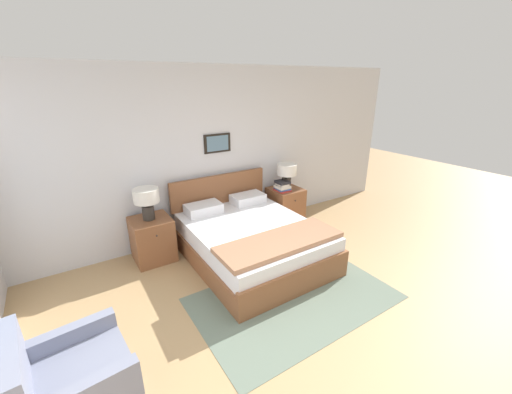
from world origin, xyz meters
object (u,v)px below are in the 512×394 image
(bed, at_px, (252,240))
(nightstand_near_window, at_px, (153,239))
(table_lamp_near_window, at_px, (147,199))
(armchair, at_px, (72,385))
(table_lamp_by_door, at_px, (287,172))
(nightstand_by_door, at_px, (285,205))

(bed, xyz_separation_m, nightstand_near_window, (-1.16, 0.74, 0.02))
(nightstand_near_window, height_order, table_lamp_near_window, table_lamp_near_window)
(armchair, height_order, nightstand_near_window, armchair)
(armchair, bearing_deg, table_lamp_by_door, 113.49)
(armchair, relative_size, nightstand_near_window, 1.32)
(table_lamp_near_window, bearing_deg, nightstand_near_window, -28.14)
(bed, xyz_separation_m, table_lamp_by_door, (1.18, 0.74, 0.62))
(table_lamp_by_door, bearing_deg, bed, -147.74)
(nightstand_by_door, bearing_deg, table_lamp_by_door, 19.68)
(table_lamp_near_window, bearing_deg, nightstand_by_door, -0.11)
(bed, height_order, table_lamp_near_window, table_lamp_near_window)
(table_lamp_by_door, bearing_deg, armchair, -151.48)
(nightstand_by_door, bearing_deg, armchair, -151.45)
(table_lamp_near_window, relative_size, table_lamp_by_door, 1.00)
(bed, bearing_deg, nightstand_by_door, 32.38)
(nightstand_near_window, relative_size, nightstand_by_door, 1.00)
(armchair, relative_size, table_lamp_near_window, 1.85)
(nightstand_near_window, bearing_deg, armchair, -120.88)
(bed, bearing_deg, table_lamp_near_window, 147.65)
(nightstand_near_window, relative_size, table_lamp_near_window, 1.40)
(nightstand_near_window, bearing_deg, nightstand_by_door, 0.00)
(nightstand_near_window, height_order, table_lamp_by_door, table_lamp_by_door)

